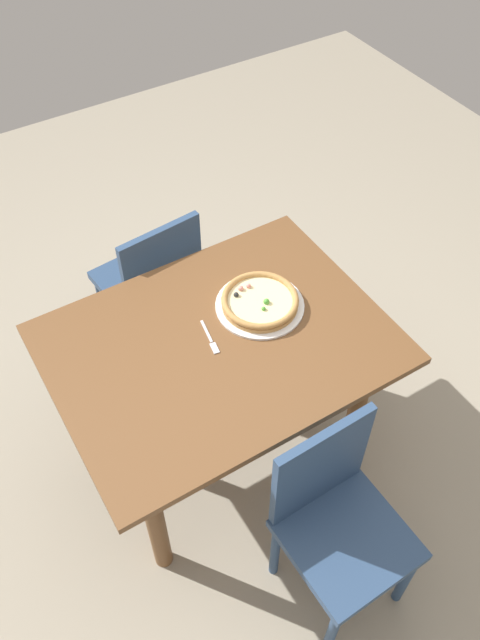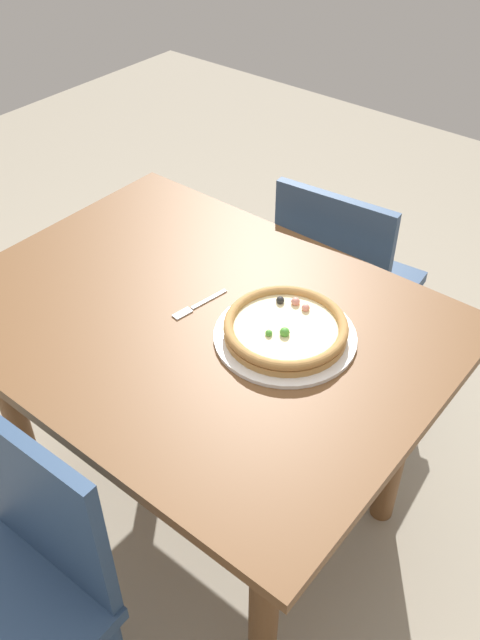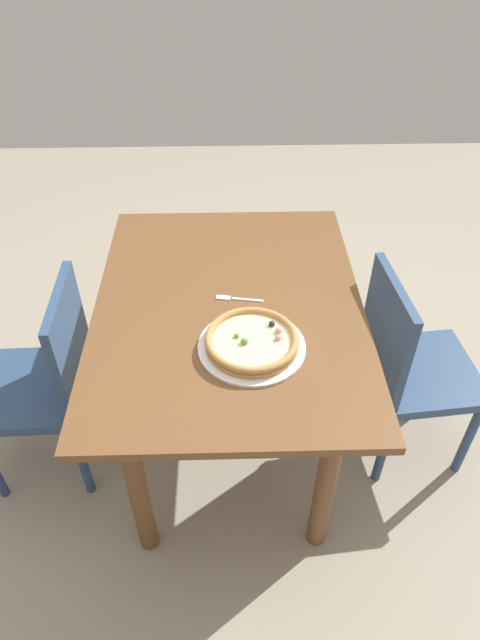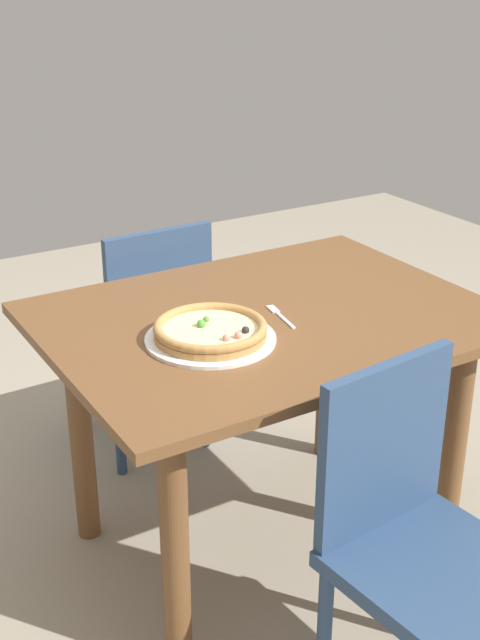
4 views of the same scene
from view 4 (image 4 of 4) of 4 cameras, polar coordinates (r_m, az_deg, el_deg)
name	(u,v)px [view 4 (image 4 of 4)]	position (r m, az deg, el deg)	size (l,w,h in m)	color
ground_plane	(264,539)	(2.70, 1.66, -14.66)	(6.00, 6.00, 0.00)	#9E937F
dining_table	(267,356)	(2.36, 1.84, -2.50)	(1.21, 0.92, 0.76)	brown
chair_near	(416,538)	(1.98, 11.92, -14.31)	(0.44, 0.44, 0.86)	navy
chair_far	(147,330)	(2.93, -6.38, -0.66)	(0.41, 0.41, 0.86)	navy
plate	(210,339)	(2.14, -2.02, -1.29)	(0.34, 0.34, 0.01)	white
pizza	(210,330)	(2.13, -2.02, -0.68)	(0.29, 0.29, 0.04)	#B78447
fork	(279,315)	(2.30, 2.69, 0.37)	(0.04, 0.17, 0.00)	silver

